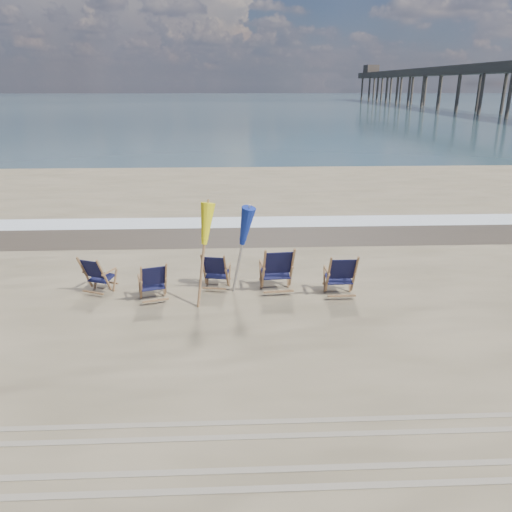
# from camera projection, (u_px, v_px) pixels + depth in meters

# --- Properties ---
(ocean) EXTENTS (400.00, 400.00, 0.00)m
(ocean) POSITION_uv_depth(u_px,v_px,m) (235.00, 102.00, 129.77)
(ocean) COLOR #364F5A
(ocean) RESTS_ON ground
(surf_foam) EXTENTS (200.00, 1.40, 0.01)m
(surf_foam) POSITION_uv_depth(u_px,v_px,m) (248.00, 222.00, 16.77)
(surf_foam) COLOR silver
(surf_foam) RESTS_ON ground
(wet_sand_strip) EXTENTS (200.00, 2.60, 0.00)m
(wet_sand_strip) POSITION_uv_depth(u_px,v_px,m) (249.00, 235.00, 15.36)
(wet_sand_strip) COLOR #42362A
(wet_sand_strip) RESTS_ON ground
(tire_tracks) EXTENTS (80.00, 1.30, 0.01)m
(tire_tracks) POSITION_uv_depth(u_px,v_px,m) (274.00, 452.00, 6.29)
(tire_tracks) COLOR gray
(tire_tracks) RESTS_ON ground
(beach_chair_0) EXTENTS (0.79, 0.82, 0.90)m
(beach_chair_0) POSITION_uv_depth(u_px,v_px,m) (104.00, 277.00, 10.79)
(beach_chair_0) COLOR #111334
(beach_chair_0) RESTS_ON ground
(beach_chair_1) EXTENTS (0.76, 0.81, 0.92)m
(beach_chair_1) POSITION_uv_depth(u_px,v_px,m) (166.00, 281.00, 10.55)
(beach_chair_1) COLOR #111334
(beach_chair_1) RESTS_ON ground
(beach_chair_2) EXTENTS (0.69, 0.75, 0.91)m
(beach_chair_2) POSITION_uv_depth(u_px,v_px,m) (226.00, 272.00, 11.05)
(beach_chair_2) COLOR #111334
(beach_chair_2) RESTS_ON ground
(beach_chair_3) EXTENTS (0.78, 0.87, 1.11)m
(beach_chair_3) POSITION_uv_depth(u_px,v_px,m) (292.00, 270.00, 10.91)
(beach_chair_3) COLOR #111334
(beach_chair_3) RESTS_ON ground
(beach_chair_4) EXTENTS (0.66, 0.74, 1.02)m
(beach_chair_4) POSITION_uv_depth(u_px,v_px,m) (355.00, 276.00, 10.69)
(beach_chair_4) COLOR #111334
(beach_chair_4) RESTS_ON ground
(umbrella_yellow) EXTENTS (0.30, 0.30, 2.15)m
(umbrella_yellow) POSITION_uv_depth(u_px,v_px,m) (202.00, 230.00, 10.03)
(umbrella_yellow) COLOR olive
(umbrella_yellow) RESTS_ON ground
(umbrella_blue) EXTENTS (0.30, 0.30, 2.04)m
(umbrella_blue) POSITION_uv_depth(u_px,v_px,m) (240.00, 228.00, 10.56)
(umbrella_blue) COLOR #A5A5AD
(umbrella_blue) RESTS_ON ground
(fishing_pier) EXTENTS (4.40, 140.00, 9.30)m
(fishing_pier) POSITION_uv_depth(u_px,v_px,m) (476.00, 82.00, 78.87)
(fishing_pier) COLOR #4C4037
(fishing_pier) RESTS_ON ground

